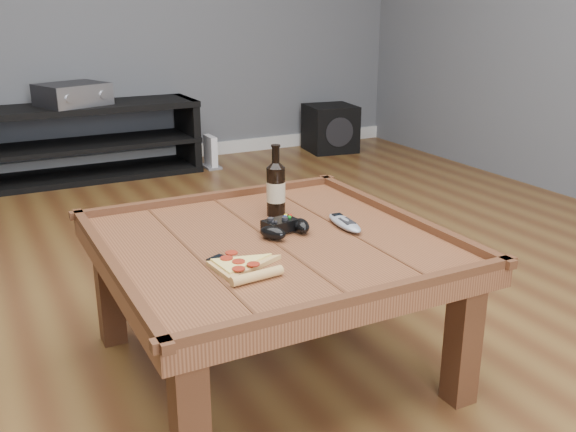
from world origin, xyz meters
name	(u,v)px	position (x,y,z in m)	size (l,w,h in m)	color
ground	(272,368)	(0.00, 0.00, 0.00)	(6.00, 6.00, 0.00)	#4E2D16
baseboard	(89,162)	(0.00, 2.99, 0.05)	(5.00, 0.02, 0.10)	silver
coffee_table	(271,258)	(0.00, 0.00, 0.39)	(1.03, 1.03, 0.48)	#522B17
media_console	(93,142)	(0.00, 2.75, 0.25)	(1.40, 0.45, 0.50)	black
beer_bottle	(276,187)	(0.12, 0.21, 0.55)	(0.06, 0.06, 0.25)	black
game_controller	(284,227)	(0.06, 0.02, 0.47)	(0.19, 0.14, 0.05)	black
pizza_slice	(241,267)	(-0.17, -0.17, 0.46)	(0.19, 0.28, 0.03)	tan
smartphone	(226,262)	(-0.20, -0.11, 0.46)	(0.09, 0.11, 0.01)	black
remote_control	(345,223)	(0.27, 0.00, 0.46)	(0.08, 0.20, 0.03)	gray
av_receiver	(73,94)	(-0.10, 2.75, 0.57)	(0.50, 0.46, 0.14)	black
subwoofer	(330,128)	(1.85, 2.71, 0.18)	(0.41, 0.41, 0.37)	black
game_console	(211,153)	(0.79, 2.62, 0.11)	(0.10, 0.19, 0.23)	slate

